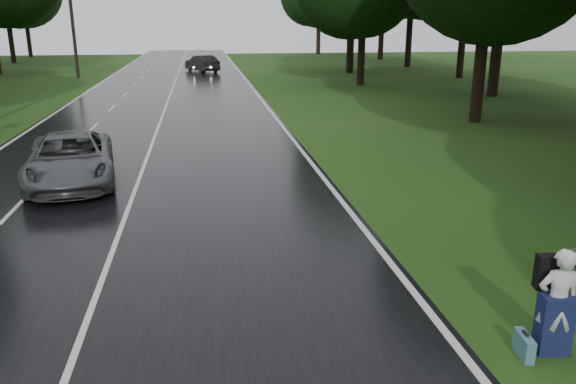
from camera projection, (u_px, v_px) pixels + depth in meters
name	position (u px, v px, depth m)	size (l,w,h in m)	color
ground	(66.00, 381.00, 7.95)	(160.00, 160.00, 0.00)	#264915
road	(159.00, 126.00, 26.85)	(12.00, 140.00, 0.04)	black
lane_center	(159.00, 126.00, 26.84)	(0.12, 140.00, 0.01)	silver
grey_car	(70.00, 159.00, 17.25)	(2.49, 5.39, 1.50)	#535558
far_car	(202.00, 63.00, 54.36)	(1.65, 4.73, 1.56)	black
hitchhiker	(556.00, 305.00, 8.43)	(0.67, 0.62, 1.70)	silver
suitcase	(524.00, 346.00, 8.48)	(0.15, 0.51, 0.36)	teal
utility_pole_far	(78.00, 78.00, 49.27)	(1.80, 0.28, 9.68)	black
tree_right_d	(474.00, 122.00, 28.12)	(9.38, 9.38, 14.66)	black
tree_right_e	(360.00, 85.00, 43.94)	(8.59, 8.59, 13.42)	black
tree_right_f	(349.00, 73.00, 53.94)	(9.03, 9.03, 14.11)	black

